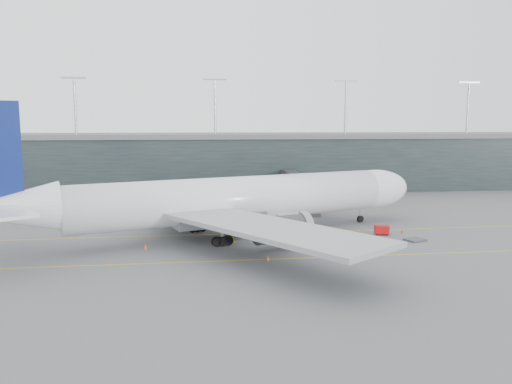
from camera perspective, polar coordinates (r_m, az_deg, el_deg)
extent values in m
plane|color=#55565A|center=(85.17, -6.38, -4.30)|extent=(320.00, 320.00, 0.00)
cube|color=gold|center=(81.26, -6.32, -4.88)|extent=(160.00, 0.25, 0.02)
cube|color=gold|center=(65.73, -6.04, -7.91)|extent=(160.00, 0.25, 0.02)
cube|color=gold|center=(104.99, -3.85, -1.98)|extent=(0.25, 60.00, 0.02)
cube|color=black|center=(141.71, -6.87, 3.34)|extent=(240.00, 35.00, 14.00)
cube|color=#56595B|center=(141.35, -6.91, 6.42)|extent=(240.00, 36.00, 1.20)
cylinder|color=#9E9EA3|center=(134.47, -19.98, 9.10)|extent=(0.60, 0.60, 14.00)
cylinder|color=#9E9EA3|center=(131.53, -4.72, 9.58)|extent=(0.60, 0.60, 14.00)
cylinder|color=#9E9EA3|center=(137.72, 10.19, 9.40)|extent=(0.60, 0.60, 14.00)
cylinder|color=#9E9EA3|center=(151.94, 23.03, 8.74)|extent=(0.60, 0.60, 14.00)
cylinder|color=white|center=(79.10, -2.38, -0.78)|extent=(51.47, 23.53, 7.01)
ellipsoid|color=white|center=(93.73, 13.28, 0.35)|extent=(16.20, 11.41, 7.01)
cone|color=white|center=(72.32, -26.42, -1.75)|extent=(13.95, 10.41, 6.73)
cube|color=#919599|center=(79.10, -3.12, -2.77)|extent=(18.95, 11.23, 2.26)
cube|color=black|center=(96.38, 15.27, 1.16)|extent=(3.45, 4.02, 0.90)
cube|color=#919599|center=(62.30, 1.35, -4.14)|extent=(27.13, 32.70, 0.62)
cylinder|color=#3D3C41|center=(71.18, 2.84, -4.23)|extent=(8.77, 6.31, 3.96)
cube|color=#919599|center=(94.31, -8.61, -0.18)|extent=(11.86, 33.27, 0.62)
cylinder|color=#3D3C41|center=(90.21, -3.84, -1.70)|extent=(8.77, 6.31, 3.96)
cylinder|color=black|center=(92.80, 11.83, -3.03)|extent=(1.32, 0.83, 1.24)
cylinder|color=#9E9EA3|center=(92.64, 11.85, -2.52)|extent=(0.34, 0.34, 2.94)
cylinder|color=black|center=(73.44, -3.87, -5.63)|extent=(1.57, 1.01, 1.47)
cylinder|color=black|center=(83.34, -6.74, -4.06)|extent=(1.57, 1.01, 1.47)
cube|color=#2D2D32|center=(87.72, 8.05, -0.72)|extent=(3.25, 3.63, 2.75)
cube|color=#2D2D32|center=(95.58, 6.89, -0.01)|extent=(2.83, 12.84, 2.46)
cube|color=#2D2D32|center=(107.98, 5.42, 0.90)|extent=(3.08, 12.85, 2.55)
cube|color=#2D2D32|center=(120.46, 4.25, 1.62)|extent=(3.32, 12.85, 2.65)
cylinder|color=#9E9EA3|center=(96.70, 6.77, -1.74)|extent=(0.49, 0.49, 3.73)
cube|color=#3D3C41|center=(96.96, 6.76, -2.63)|extent=(2.01, 1.53, 0.69)
cylinder|color=#2D2D32|center=(126.61, 3.21, 1.92)|extent=(3.93, 3.93, 2.95)
cylinder|color=#2D2D32|center=(126.97, 3.20, 0.51)|extent=(1.77, 1.77, 3.54)
cube|color=#A50C0B|center=(83.18, 14.17, -4.18)|extent=(2.44, 1.81, 1.30)
cylinder|color=black|center=(82.69, 13.67, -4.70)|extent=(0.42, 0.23, 0.40)
cylinder|color=black|center=(82.98, 14.76, -4.69)|extent=(0.42, 0.23, 0.40)
cylinder|color=black|center=(83.66, 13.55, -4.55)|extent=(0.42, 0.23, 0.40)
cylinder|color=black|center=(83.95, 14.64, -4.55)|extent=(0.42, 0.23, 0.40)
cube|color=#3B3B40|center=(80.51, 17.72, -5.20)|extent=(3.57, 3.26, 0.29)
cube|color=#3D3C41|center=(95.45, -9.21, -2.96)|extent=(2.36, 2.06, 0.20)
cube|color=#A8AEB4|center=(95.29, -9.22, -2.41)|extent=(1.94, 1.87, 1.53)
cube|color=navy|center=(95.15, -9.23, -1.94)|extent=(2.01, 1.93, 0.08)
cube|color=#3D3C41|center=(96.43, -8.67, -2.83)|extent=(2.17, 1.76, 0.21)
cube|color=#ACB1B8|center=(96.27, -8.68, -2.28)|extent=(1.74, 1.64, 1.58)
cube|color=navy|center=(96.13, -8.69, -1.80)|extent=(1.80, 1.70, 0.08)
cube|color=#3D3C41|center=(94.57, -5.76, -3.00)|extent=(2.08, 1.77, 0.19)
cube|color=silver|center=(94.42, -5.76, -2.50)|extent=(1.70, 1.62, 1.40)
cube|color=navy|center=(94.29, -5.77, -2.07)|extent=(1.75, 1.68, 0.07)
cone|color=red|center=(85.37, 16.34, -4.31)|extent=(0.44, 0.44, 0.69)
cone|color=orange|center=(65.91, 1.37, -7.55)|extent=(0.40, 0.40, 0.63)
cone|color=red|center=(96.45, -0.23, -2.65)|extent=(0.40, 0.40, 0.64)
cone|color=#DB5F0C|center=(73.38, -12.52, -6.09)|extent=(0.48, 0.48, 0.77)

